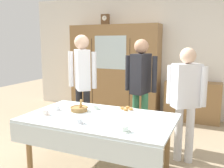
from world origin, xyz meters
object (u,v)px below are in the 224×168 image
object	(u,v)px
tea_cup_mid_left	(96,107)
person_near_right_end	(82,77)
tea_cup_far_left	(125,129)
person_by_cabinet	(141,81)
dining_table	(98,124)
person_beside_shelf	(186,94)
tea_cup_center	(45,113)
pastry_plate	(127,109)
book_stack	(193,81)
bookshelf_low	(192,102)
spoon_near_left	(153,128)
mantel_clock	(105,20)
tea_cup_near_left	(57,108)
wall_cabinet	(114,70)
spoon_center	(145,119)
tea_cup_back_edge	(79,121)
bread_basket	(79,109)

from	to	relation	value
tea_cup_mid_left	person_near_right_end	distance (m)	0.84
tea_cup_far_left	person_by_cabinet	world-z (taller)	person_by_cabinet
dining_table	person_beside_shelf	bearing A→B (deg)	38.56
tea_cup_center	pastry_plate	size ratio (longest dim) A/B	0.46
book_stack	tea_cup_far_left	xyz separation A→B (m)	(-0.37, -2.96, -0.10)
bookshelf_low	spoon_near_left	xyz separation A→B (m)	(-0.13, -2.75, 0.31)
tea_cup_far_left	pastry_plate	distance (m)	0.80
pastry_plate	dining_table	bearing A→B (deg)	-116.79
mantel_clock	person_near_right_end	distance (m)	2.06
tea_cup_center	tea_cup_mid_left	bearing A→B (deg)	46.17
pastry_plate	person_by_cabinet	size ratio (longest dim) A/B	0.17
person_beside_shelf	pastry_plate	bearing A→B (deg)	-156.23
dining_table	tea_cup_near_left	size ratio (longest dim) A/B	14.21
person_by_cabinet	mantel_clock	bearing A→B (deg)	131.85
wall_cabinet	spoon_center	distance (m)	2.86
wall_cabinet	spoon_center	bearing A→B (deg)	-59.13
dining_table	tea_cup_back_edge	bearing A→B (deg)	-107.49
tea_cup_center	book_stack	bearing A→B (deg)	61.78
book_stack	spoon_near_left	size ratio (longest dim) A/B	1.75
mantel_clock	bread_basket	world-z (taller)	mantel_clock
wall_cabinet	spoon_center	xyz separation A→B (m)	(1.46, -2.44, -0.28)
book_stack	spoon_center	size ratio (longest dim) A/B	1.75
bread_basket	spoon_near_left	world-z (taller)	bread_basket
bookshelf_low	mantel_clock	bearing A→B (deg)	-178.52
tea_cup_back_edge	spoon_center	bearing A→B (deg)	33.66
pastry_plate	spoon_near_left	distance (m)	0.74
pastry_plate	person_by_cabinet	distance (m)	0.74
spoon_near_left	person_near_right_end	distance (m)	1.78
person_beside_shelf	tea_cup_center	bearing A→B (deg)	-149.89
tea_cup_mid_left	person_by_cabinet	distance (m)	0.93
tea_cup_back_edge	person_by_cabinet	distance (m)	1.45
mantel_clock	tea_cup_near_left	distance (m)	2.92
pastry_plate	spoon_near_left	size ratio (longest dim) A/B	2.35
person_near_right_end	book_stack	bearing A→B (deg)	48.36
wall_cabinet	pastry_plate	world-z (taller)	wall_cabinet
bookshelf_low	tea_cup_far_left	bearing A→B (deg)	-97.16
mantel_clock	spoon_near_left	xyz separation A→B (m)	(1.85, -2.69, -1.41)
tea_cup_center	spoon_center	distance (m)	1.26
spoon_near_left	tea_cup_far_left	bearing A→B (deg)	-138.43
spoon_center	pastry_plate	bearing A→B (deg)	140.05
person_beside_shelf	person_near_right_end	bearing A→B (deg)	176.19
book_stack	tea_cup_far_left	bearing A→B (deg)	-97.16
mantel_clock	tea_cup_mid_left	bearing A→B (deg)	-67.73
dining_table	spoon_center	world-z (taller)	spoon_center
wall_cabinet	person_by_cabinet	distance (m)	1.84
tea_cup_center	spoon_center	world-z (taller)	tea_cup_center
spoon_near_left	tea_cup_back_edge	bearing A→B (deg)	-167.61
tea_cup_back_edge	person_beside_shelf	bearing A→B (deg)	45.04
wall_cabinet	person_by_cabinet	size ratio (longest dim) A/B	1.23
mantel_clock	spoon_near_left	size ratio (longest dim) A/B	2.02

